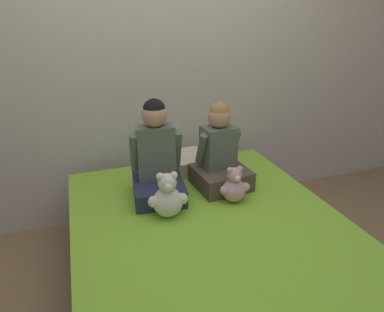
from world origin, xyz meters
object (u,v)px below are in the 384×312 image
child_on_left (157,160)px  pillow_at_headboard (175,164)px  bed (214,262)px  child_on_right (220,156)px  teddy_bear_held_by_right_child (234,187)px  teddy_bear_held_by_left_child (168,198)px

child_on_left → pillow_at_headboard: bearing=63.6°
child_on_left → pillow_at_headboard: 0.43m
bed → child_on_right: bearing=64.3°
teddy_bear_held_by_right_child → pillow_at_headboard: (-0.23, 0.56, -0.05)m
bed → child_on_left: 0.71m
bed → pillow_at_headboard: bearing=90.0°
child_on_left → teddy_bear_held_by_right_child: child_on_left is taller
child_on_left → teddy_bear_held_by_left_child: (-0.00, -0.27, -0.13)m
bed → pillow_at_headboard: size_ratio=4.21×
child_on_left → teddy_bear_held_by_right_child: size_ratio=2.66×
teddy_bear_held_by_right_child → pillow_at_headboard: teddy_bear_held_by_right_child is taller
teddy_bear_held_by_left_child → pillow_at_headboard: size_ratio=0.61×
teddy_bear_held_by_left_child → teddy_bear_held_by_right_child: teddy_bear_held_by_left_child is taller
pillow_at_headboard → bed: bearing=-90.0°
bed → teddy_bear_held_by_left_child: teddy_bear_held_by_left_child is taller
child_on_left → teddy_bear_held_by_left_child: size_ratio=2.27×
child_on_right → pillow_at_headboard: child_on_right is taller
teddy_bear_held_by_right_child → pillow_at_headboard: bearing=113.6°
child_on_left → pillow_at_headboard: size_ratio=1.37×
teddy_bear_held_by_left_child → pillow_at_headboard: bearing=76.9°
teddy_bear_held_by_left_child → teddy_bear_held_by_right_child: (0.44, 0.02, -0.02)m
bed → teddy_bear_held_by_right_child: size_ratio=8.17×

